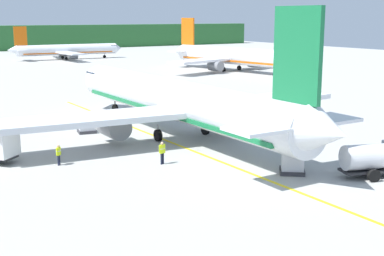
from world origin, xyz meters
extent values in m
cube|color=#A8A8A3|center=(0.00, 48.00, -0.10)|extent=(240.00, 320.00, 0.20)
cylinder|color=silver|center=(-6.72, 22.59, 3.50)|extent=(3.80, 36.00, 3.80)
cone|color=silver|center=(-6.72, 41.79, 3.50)|extent=(3.61, 2.40, 3.61)
cone|color=silver|center=(-6.72, 2.99, 3.90)|extent=(3.23, 3.20, 3.23)
cube|color=#192333|center=(-6.72, 39.59, 4.36)|extent=(3.23, 2.40, 0.60)
cube|color=silver|center=(-15.86, 20.59, 2.83)|extent=(16.41, 6.45, 0.50)
cylinder|color=slate|center=(-13.12, 22.39, 1.63)|extent=(2.20, 3.20, 2.20)
cube|color=silver|center=(2.42, 20.59, 2.83)|extent=(16.41, 6.45, 0.50)
cylinder|color=slate|center=(-0.32, 22.39, 1.63)|extent=(2.20, 3.20, 2.20)
cube|color=#19723F|center=(-6.72, 6.09, 8.65)|extent=(0.36, 4.40, 6.50)
cube|color=silver|center=(-6.72, 6.09, 3.90)|extent=(10.40, 3.20, 0.24)
cube|color=#19723F|center=(-6.72, 22.59, 2.46)|extent=(3.61, 32.40, 0.36)
cylinder|color=black|center=(-6.72, 36.27, 0.55)|extent=(0.35, 1.10, 1.10)
cylinder|color=gray|center=(-6.72, 36.27, 1.35)|extent=(0.20, 0.20, 0.50)
cylinder|color=black|center=(-9.32, 21.09, 0.55)|extent=(0.35, 1.10, 1.10)
cylinder|color=gray|center=(-9.32, 21.09, 1.35)|extent=(0.20, 0.20, 0.50)
cylinder|color=black|center=(-4.12, 21.09, 0.55)|extent=(0.35, 1.10, 1.10)
cylinder|color=gray|center=(-4.12, 21.09, 1.35)|extent=(0.20, 0.20, 0.50)
cylinder|color=white|center=(34.44, 67.39, 3.18)|extent=(8.94, 32.84, 3.45)
cone|color=white|center=(37.39, 50.19, 3.18)|extent=(3.60, 2.71, 3.28)
cone|color=white|center=(31.42, 84.95, 3.55)|extent=(3.39, 3.36, 2.94)
cube|color=#192333|center=(37.05, 52.16, 3.96)|extent=(3.26, 2.65, 0.55)
cube|color=white|center=(42.32, 70.59, 2.58)|extent=(14.80, 5.30, 0.45)
cylinder|color=slate|center=(40.14, 68.55, 1.49)|extent=(2.46, 3.21, 2.00)
cube|color=white|center=(25.94, 67.78, 2.58)|extent=(15.18, 8.15, 0.45)
cylinder|color=slate|center=(28.68, 66.59, 1.49)|extent=(2.46, 3.21, 2.00)
cube|color=#D8590C|center=(31.90, 82.17, 7.86)|extent=(1.00, 4.00, 5.91)
cube|color=white|center=(31.90, 82.17, 3.55)|extent=(9.81, 4.47, 0.22)
cube|color=#D8590C|center=(34.44, 67.39, 2.23)|extent=(8.22, 29.58, 0.33)
cylinder|color=black|center=(36.54, 55.14, 0.50)|extent=(0.48, 1.04, 1.00)
cylinder|color=gray|center=(36.54, 55.14, 1.23)|extent=(0.18, 0.18, 0.45)
cylinder|color=black|center=(36.54, 69.14, 0.50)|extent=(0.48, 1.04, 1.00)
cylinder|color=gray|center=(36.54, 69.14, 1.23)|extent=(0.18, 0.18, 0.45)
cylinder|color=black|center=(31.88, 68.34, 0.50)|extent=(0.48, 1.04, 1.00)
cylinder|color=gray|center=(31.88, 68.34, 1.23)|extent=(0.18, 0.18, 0.45)
cylinder|color=silver|center=(16.14, 116.61, 2.55)|extent=(26.34, 4.50, 2.77)
cone|color=silver|center=(30.09, 115.68, 2.55)|extent=(1.92, 2.74, 2.63)
cone|color=silver|center=(1.90, 117.56, 2.84)|extent=(2.48, 2.50, 2.35)
cube|color=#192333|center=(28.49, 115.79, 3.17)|extent=(1.90, 2.46, 0.44)
cube|color=silver|center=(15.13, 123.35, 2.06)|extent=(5.43, 12.07, 0.36)
cylinder|color=slate|center=(16.30, 121.27, 1.19)|extent=(2.43, 1.75, 1.60)
cube|color=silver|center=(14.24, 110.07, 2.06)|extent=(3.94, 11.77, 0.36)
cylinder|color=slate|center=(15.68, 111.97, 1.19)|extent=(2.43, 1.75, 1.60)
cube|color=#D8590C|center=(4.15, 117.41, 6.30)|extent=(3.21, 0.47, 4.73)
cube|color=silver|center=(4.15, 117.41, 2.84)|extent=(2.83, 7.71, 0.17)
cube|color=#D8590C|center=(16.14, 116.61, 1.79)|extent=(23.71, 4.19, 0.26)
cylinder|color=black|center=(26.08, 115.95, 0.40)|extent=(0.82, 0.31, 0.80)
cylinder|color=gray|center=(26.08, 115.95, 0.98)|extent=(0.15, 0.15, 0.36)
cylinder|color=black|center=(15.17, 118.57, 0.40)|extent=(0.82, 0.31, 0.80)
cylinder|color=gray|center=(15.17, 118.57, 0.98)|extent=(0.15, 0.15, 0.36)
cylinder|color=black|center=(14.92, 114.79, 0.40)|extent=(0.82, 0.31, 0.80)
cylinder|color=gray|center=(14.92, 114.79, 0.98)|extent=(0.15, 0.15, 0.36)
cylinder|color=silver|center=(-2.27, 3.39, 1.50)|extent=(3.80, 2.84, 1.80)
cube|color=#262628|center=(-1.42, 3.08, 0.52)|extent=(5.58, 3.27, 0.16)
cylinder|color=black|center=(-1.90, 4.42, 0.45)|extent=(0.94, 0.57, 0.90)
cylinder|color=black|center=(-2.64, 2.35, 0.45)|extent=(0.94, 0.57, 0.90)
cube|color=#333338|center=(-13.48, 28.05, 0.15)|extent=(1.97, 1.97, 0.30)
cube|color=silver|center=(-13.48, 28.05, 1.06)|extent=(1.74, 1.74, 1.51)
cube|color=silver|center=(-12.97, 27.95, 1.66)|extent=(0.89, 1.58, 0.55)
cube|color=#333338|center=(-5.94, 6.96, 0.15)|extent=(2.50, 2.50, 0.30)
cube|color=silver|center=(-5.94, 6.96, 1.07)|extent=(2.22, 2.22, 1.53)
cube|color=silver|center=(-5.59, 7.39, 1.68)|extent=(1.64, 1.51, 0.57)
cylinder|color=#191E33|center=(-12.86, 14.10, 0.44)|extent=(0.14, 0.14, 0.88)
cylinder|color=#191E33|center=(-12.68, 14.14, 0.44)|extent=(0.14, 0.14, 0.88)
cube|color=#CCE519|center=(-12.77, 14.12, 1.21)|extent=(0.48, 0.31, 0.66)
cube|color=silver|center=(-12.77, 14.12, 1.24)|extent=(0.49, 0.32, 0.06)
sphere|color=tan|center=(-12.77, 14.12, 1.66)|extent=(0.24, 0.24, 0.24)
cylinder|color=#CCE519|center=(-13.04, 14.06, 1.24)|extent=(0.09, 0.09, 0.63)
cylinder|color=#CCE519|center=(-12.51, 14.17, 1.24)|extent=(0.09, 0.09, 0.63)
cylinder|color=#191E33|center=(-19.68, 18.04, 0.40)|extent=(0.14, 0.14, 0.80)
cylinder|color=#191E33|center=(-19.56, 18.17, 0.40)|extent=(0.14, 0.14, 0.80)
cube|color=#CCE519|center=(-19.62, 18.10, 1.10)|extent=(0.46, 0.47, 0.60)
cube|color=silver|center=(-19.62, 18.10, 1.13)|extent=(0.47, 0.49, 0.06)
sphere|color=tan|center=(-19.62, 18.10, 1.51)|extent=(0.22, 0.22, 0.22)
cylinder|color=#CCE519|center=(-19.80, 17.90, 1.13)|extent=(0.09, 0.09, 0.57)
cylinder|color=#CCE519|center=(-19.44, 18.31, 1.13)|extent=(0.09, 0.09, 0.57)
cube|color=yellow|center=(-8.55, 17.59, 0.01)|extent=(0.30, 60.00, 0.01)
camera|label=1|loc=(-32.13, -20.78, 11.23)|focal=49.99mm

